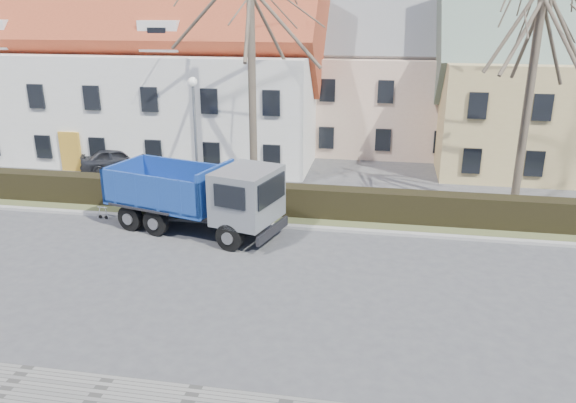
% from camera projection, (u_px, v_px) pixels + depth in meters
% --- Properties ---
extents(ground, '(120.00, 120.00, 0.00)m').
position_uv_depth(ground, '(254.00, 276.00, 19.09)').
color(ground, '#434345').
extents(curb_far, '(80.00, 0.30, 0.12)m').
position_uv_depth(curb_far, '(280.00, 226.00, 23.34)').
color(curb_far, '#9D9A97').
rests_on(curb_far, ground).
extents(grass_strip, '(80.00, 3.00, 0.10)m').
position_uv_depth(grass_strip, '(286.00, 213.00, 24.84)').
color(grass_strip, '#4C532F').
rests_on(grass_strip, ground).
extents(hedge, '(60.00, 0.90, 1.30)m').
position_uv_depth(hedge, '(286.00, 201.00, 24.45)').
color(hedge, black).
rests_on(hedge, ground).
extents(building_white, '(26.80, 10.80, 9.50)m').
position_uv_depth(building_white, '(107.00, 74.00, 34.54)').
color(building_white, silver).
rests_on(building_white, ground).
extents(building_pink, '(10.80, 8.80, 8.00)m').
position_uv_depth(building_pink, '(386.00, 84.00, 35.71)').
color(building_pink, beige).
rests_on(building_pink, ground).
extents(tree_1, '(9.20, 9.20, 12.65)m').
position_uv_depth(tree_1, '(252.00, 62.00, 25.24)').
color(tree_1, brown).
rests_on(tree_1, ground).
extents(tree_2, '(8.00, 8.00, 11.00)m').
position_uv_depth(tree_2, '(530.00, 87.00, 23.54)').
color(tree_2, brown).
rests_on(tree_2, ground).
extents(dump_truck, '(7.96, 4.65, 3.00)m').
position_uv_depth(dump_truck, '(189.00, 195.00, 22.66)').
color(dump_truck, navy).
rests_on(dump_truck, ground).
extents(streetlight, '(0.46, 0.46, 5.86)m').
position_uv_depth(streetlight, '(196.00, 141.00, 25.34)').
color(streetlight, gray).
rests_on(streetlight, ground).
extents(cart_frame, '(0.70, 0.45, 0.61)m').
position_uv_depth(cart_frame, '(99.00, 212.00, 24.23)').
color(cart_frame, silver).
rests_on(cart_frame, ground).
extents(parked_car_a, '(4.39, 3.05, 1.39)m').
position_uv_depth(parked_car_a, '(119.00, 159.00, 31.11)').
color(parked_car_a, '#27282D').
rests_on(parked_car_a, ground).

